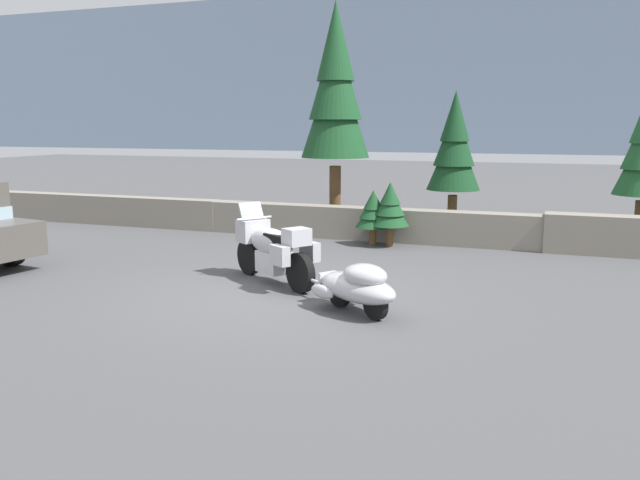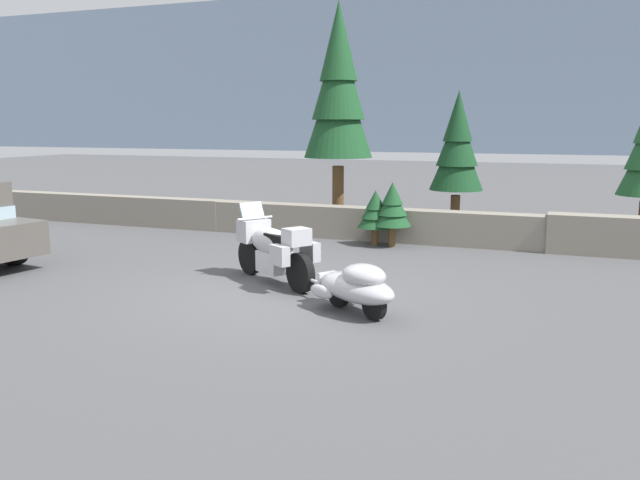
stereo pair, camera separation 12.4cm
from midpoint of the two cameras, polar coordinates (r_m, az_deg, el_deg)
name	(u,v)px [view 2 (the right image)]	position (r m, az deg, el deg)	size (l,w,h in m)	color
ground_plane	(277,292)	(10.66, -3.45, -4.61)	(80.00, 80.00, 0.00)	#4C4C4F
stone_guard_wall	(395,225)	(15.27, 6.83, 1.34)	(24.00, 0.61, 0.84)	gray
distant_ridgeline	(540,89)	(104.91, 18.80, 12.43)	(240.00, 80.00, 16.00)	#7F93AD
touring_motorcycle	(273,247)	(11.18, -3.81, -0.65)	(2.00, 1.50, 1.33)	black
car_shaped_trailer	(356,286)	(9.40, 3.58, -4.03)	(2.03, 1.53, 0.76)	black
pine_tree_tall	(339,89)	(16.78, 1.86, 13.17)	(1.75, 1.75, 5.76)	brown
pine_tree_far_right	(457,146)	(16.08, 12.21, 8.08)	(1.29, 1.29, 3.52)	brown
pine_sapling_near	(392,206)	(14.58, 6.62, 2.95)	(0.86, 0.86, 1.46)	brown
pine_sapling_farther	(375,211)	(14.73, 5.14, 2.57)	(0.82, 0.82, 1.26)	brown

